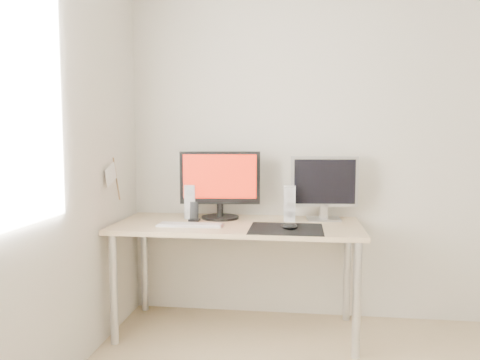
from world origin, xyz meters
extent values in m
plane|color=silver|center=(0.00, 1.75, 1.25)|extent=(3.50, 0.00, 3.50)
cube|color=black|center=(-0.61, 1.23, 0.73)|extent=(0.45, 0.40, 0.00)
ellipsoid|color=black|center=(-0.59, 1.20, 0.75)|extent=(0.10, 0.06, 0.04)
cube|color=#D1B587|center=(-0.93, 1.38, 0.71)|extent=(1.60, 0.70, 0.03)
cylinder|color=silver|center=(-1.67, 1.09, 0.35)|extent=(0.05, 0.05, 0.70)
cylinder|color=silver|center=(-0.19, 1.09, 0.35)|extent=(0.05, 0.05, 0.70)
cylinder|color=silver|center=(-1.67, 1.67, 0.35)|extent=(0.05, 0.05, 0.70)
cylinder|color=silver|center=(-0.19, 1.67, 0.35)|extent=(0.05, 0.05, 0.70)
cylinder|color=black|center=(-1.07, 1.54, 0.74)|extent=(0.28, 0.28, 0.02)
cylinder|color=black|center=(-1.07, 1.54, 0.81)|extent=(0.05, 0.05, 0.12)
cube|color=black|center=(-1.07, 1.54, 1.02)|extent=(0.55, 0.10, 0.36)
cube|color=red|center=(-1.07, 1.51, 1.03)|extent=(0.50, 0.05, 0.30)
cube|color=#BBBBBD|center=(-0.36, 1.58, 0.74)|extent=(0.23, 0.18, 0.01)
cube|color=#BBBBBE|center=(-0.36, 1.58, 0.80)|extent=(0.05, 0.04, 0.10)
cube|color=#AFAFB2|center=(-0.36, 1.58, 0.99)|extent=(0.45, 0.08, 0.34)
cube|color=black|center=(-0.36, 1.56, 0.99)|extent=(0.41, 0.04, 0.30)
cube|color=silver|center=(-1.28, 1.53, 0.85)|extent=(0.08, 0.09, 0.24)
cylinder|color=#B2B2B5|center=(-1.28, 1.49, 0.78)|extent=(0.05, 0.01, 0.05)
cylinder|color=silver|center=(-1.28, 1.49, 0.85)|extent=(0.05, 0.01, 0.05)
cylinder|color=#ACACAE|center=(-1.28, 1.49, 0.91)|extent=(0.05, 0.01, 0.05)
cube|color=silver|center=(-0.59, 1.51, 0.85)|extent=(0.08, 0.09, 0.24)
cylinder|color=silver|center=(-0.59, 1.47, 0.78)|extent=(0.05, 0.01, 0.05)
cylinder|color=silver|center=(-0.59, 1.47, 0.85)|extent=(0.05, 0.01, 0.05)
cylinder|color=silver|center=(-0.59, 1.47, 0.91)|extent=(0.05, 0.01, 0.05)
cube|color=silver|center=(-1.22, 1.25, 0.73)|extent=(0.42, 0.12, 0.01)
cube|color=silver|center=(-1.22, 1.25, 0.74)|extent=(0.40, 0.11, 0.01)
cube|color=black|center=(-1.23, 1.43, 0.74)|extent=(0.07, 0.06, 0.02)
cube|color=black|center=(-1.23, 1.43, 0.80)|extent=(0.06, 0.03, 0.11)
cylinder|color=#A57F54|center=(-1.72, 1.30, 1.02)|extent=(0.01, 0.10, 0.29)
cube|color=white|center=(-1.72, 1.21, 1.06)|extent=(0.00, 0.19, 0.15)
camera|label=1|loc=(-0.53, -1.62, 1.29)|focal=35.00mm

